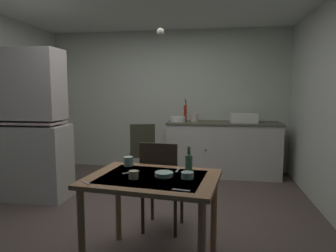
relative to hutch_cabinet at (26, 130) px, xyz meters
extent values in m
plane|color=brown|center=(1.60, -0.29, -0.93)|extent=(5.34, 5.34, 0.00)
cube|color=beige|center=(1.60, 1.91, 0.33)|extent=(4.44, 0.10, 2.53)
cube|color=beige|center=(0.00, 0.00, -0.43)|extent=(1.09, 0.51, 1.00)
cube|color=beige|center=(0.00, 0.00, 0.60)|extent=(1.00, 0.43, 0.92)
cube|color=beige|center=(0.00, -0.02, 0.10)|extent=(0.98, 0.45, 0.02)
cube|color=beige|center=(2.63, 1.54, -0.49)|extent=(1.87, 0.60, 0.89)
cube|color=#525340|center=(2.63, 1.54, -0.03)|extent=(1.90, 0.63, 0.03)
sphere|color=#2D2823|center=(2.35, 1.23, -0.44)|extent=(0.02, 0.02, 0.02)
cube|color=white|center=(2.96, 1.54, 0.06)|extent=(0.44, 0.34, 0.15)
cube|color=black|center=(2.96, 1.54, 0.13)|extent=(0.38, 0.28, 0.01)
cylinder|color=#B21E19|center=(1.97, 1.59, 0.13)|extent=(0.05, 0.05, 0.28)
cylinder|color=#B21E19|center=(1.97, 1.52, 0.23)|extent=(0.03, 0.12, 0.03)
cylinder|color=#AC250F|center=(1.97, 1.65, 0.32)|extent=(0.02, 0.16, 0.12)
cylinder|color=white|center=(1.85, 1.49, 0.03)|extent=(0.26, 0.26, 0.09)
cylinder|color=beige|center=(2.13, 1.59, 0.05)|extent=(0.13, 0.13, 0.13)
cube|color=#A06F48|center=(2.00, -1.32, -0.19)|extent=(1.14, 0.90, 0.04)
cube|color=silver|center=(2.00, -1.32, -0.17)|extent=(0.89, 0.70, 0.00)
cylinder|color=#98754A|center=(1.49, -1.59, -0.57)|extent=(0.06, 0.06, 0.73)
cylinder|color=#99694E|center=(2.42, -1.70, -0.57)|extent=(0.06, 0.06, 0.73)
cylinder|color=#A4744E|center=(1.57, -0.94, -0.57)|extent=(0.06, 0.06, 0.73)
cylinder|color=#A76D4A|center=(2.50, -1.05, -0.57)|extent=(0.06, 0.06, 0.73)
cube|color=#33291B|center=(1.96, -0.63, -0.48)|extent=(0.43, 0.43, 0.03)
cube|color=#31271D|center=(1.95, -0.82, -0.22)|extent=(0.38, 0.05, 0.48)
cylinder|color=#33291B|center=(2.15, -0.48, -0.71)|extent=(0.04, 0.04, 0.44)
cylinder|color=#33291B|center=(1.81, -0.45, -0.71)|extent=(0.04, 0.04, 0.44)
cylinder|color=#33291B|center=(2.12, -0.82, -0.71)|extent=(0.04, 0.04, 0.44)
cylinder|color=#33291B|center=(1.78, -0.79, -0.71)|extent=(0.04, 0.04, 0.44)
cube|color=#372F21|center=(1.35, 0.97, -0.49)|extent=(0.49, 0.49, 0.03)
cube|color=#333224|center=(1.40, 0.79, -0.23)|extent=(0.37, 0.13, 0.49)
cylinder|color=#372F21|center=(1.46, 1.18, -0.72)|extent=(0.04, 0.04, 0.43)
cylinder|color=#372F21|center=(1.14, 1.09, -0.72)|extent=(0.04, 0.04, 0.43)
cylinder|color=#372F21|center=(1.56, 0.85, -0.72)|extent=(0.04, 0.04, 0.43)
cylinder|color=#372F21|center=(1.23, 0.76, -0.72)|extent=(0.04, 0.04, 0.43)
cylinder|color=#ADD1C1|center=(2.28, -1.32, -0.15)|extent=(0.10, 0.10, 0.05)
cylinder|color=#ADD1C1|center=(2.09, -1.30, -0.15)|extent=(0.15, 0.15, 0.03)
cylinder|color=#ADD1C1|center=(1.70, -1.01, -0.13)|extent=(0.09, 0.09, 0.09)
cylinder|color=beige|center=(1.86, -1.40, -0.14)|extent=(0.08, 0.08, 0.06)
cylinder|color=#4C7F56|center=(2.28, -1.21, -0.09)|extent=(0.06, 0.06, 0.16)
cylinder|color=#4C7F56|center=(2.28, -1.21, 0.03)|extent=(0.03, 0.03, 0.07)
cube|color=silver|center=(2.18, -1.08, -0.17)|extent=(0.03, 0.17, 0.00)
cube|color=beige|center=(1.79, -1.23, -0.17)|extent=(0.13, 0.11, 0.00)
cube|color=beige|center=(2.27, -1.63, -0.17)|extent=(0.13, 0.04, 0.00)
cube|color=beige|center=(1.53, -1.56, -0.17)|extent=(0.11, 0.10, 0.00)
sphere|color=#F9EFCC|center=(1.88, -0.32, 1.16)|extent=(0.08, 0.08, 0.08)
camera|label=1|loc=(2.50, -3.68, 0.53)|focal=32.54mm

